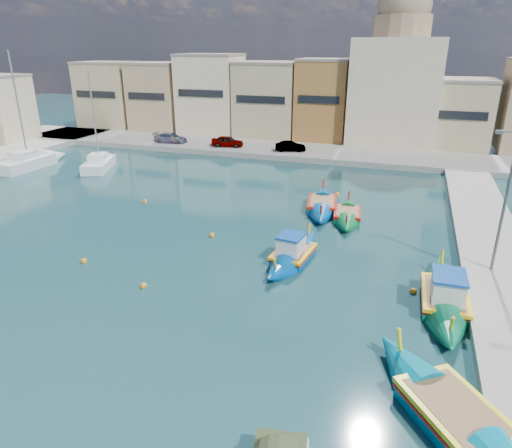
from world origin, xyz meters
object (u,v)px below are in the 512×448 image
at_px(luzzu_cyan_mid, 322,206).
at_px(luzzu_green, 347,216).
at_px(luzzu_blue_cabin, 293,255).
at_px(luzzu_cyan_south, 453,417).
at_px(quay_street_lamp, 504,202).
at_px(yacht_north, 103,161).
at_px(church_block, 397,76).
at_px(yacht_midnorth, 40,160).
at_px(luzzu_turquoise_cabin, 444,299).

distance_m(luzzu_cyan_mid, luzzu_green, 2.61).
height_order(luzzu_blue_cabin, luzzu_cyan_south, luzzu_blue_cabin).
relative_size(quay_street_lamp, yacht_north, 0.77).
distance_m(church_block, yacht_midnorth, 41.50).
distance_m(quay_street_lamp, yacht_midnorth, 43.80).
xyz_separation_m(church_block, yacht_north, (-27.96, -19.74, -8.00)).
bearing_deg(luzzu_blue_cabin, church_block, 84.85).
height_order(luzzu_green, yacht_north, yacht_north).
bearing_deg(luzzu_cyan_south, yacht_midnorth, 148.62).
distance_m(quay_street_lamp, luzzu_green, 11.58).
bearing_deg(church_block, luzzu_cyan_south, -83.77).
bearing_deg(yacht_north, yacht_midnorth, -162.66).
xyz_separation_m(church_block, yacht_midnorth, (-34.44, -21.76, -7.92)).
relative_size(luzzu_cyan_mid, yacht_north, 0.86).
xyz_separation_m(church_block, luzzu_blue_cabin, (-3.19, -35.45, -8.08)).
bearing_deg(luzzu_cyan_mid, quay_street_lamp, -36.49).
relative_size(luzzu_green, yacht_midnorth, 0.59).
xyz_separation_m(luzzu_turquoise_cabin, luzzu_cyan_south, (-0.00, -7.86, -0.06)).
height_order(luzzu_green, yacht_midnorth, yacht_midnorth).
relative_size(luzzu_turquoise_cabin, luzzu_cyan_south, 1.10).
xyz_separation_m(quay_street_lamp, luzzu_turquoise_cabin, (-2.44, -3.95, -3.97)).
height_order(luzzu_turquoise_cabin, luzzu_cyan_mid, luzzu_turquoise_cabin).
bearing_deg(luzzu_green, yacht_north, 163.86).
xyz_separation_m(quay_street_lamp, yacht_north, (-35.40, 14.26, -3.93)).
xyz_separation_m(luzzu_blue_cabin, yacht_north, (-24.76, 15.72, 0.08)).
distance_m(luzzu_turquoise_cabin, luzzu_blue_cabin, 8.57).
distance_m(yacht_north, yacht_midnorth, 6.79).
height_order(luzzu_cyan_mid, yacht_north, yacht_north).
relative_size(church_block, luzzu_cyan_south, 2.23).
bearing_deg(luzzu_green, luzzu_cyan_south, -71.29).
bearing_deg(yacht_midnorth, church_block, 32.29).
relative_size(luzzu_blue_cabin, yacht_midnorth, 0.63).
distance_m(quay_street_lamp, luzzu_blue_cabin, 11.46).
distance_m(quay_street_lamp, yacht_north, 38.37).
bearing_deg(yacht_midnorth, yacht_north, 17.34).
height_order(luzzu_blue_cabin, luzzu_cyan_mid, luzzu_blue_cabin).
bearing_deg(luzzu_blue_cabin, luzzu_cyan_mid, 91.05).
bearing_deg(quay_street_lamp, luzzu_cyan_mid, 143.51).
height_order(church_block, luzzu_cyan_south, church_block).
xyz_separation_m(church_block, luzzu_cyan_mid, (-3.37, -26.00, -8.14)).
relative_size(luzzu_turquoise_cabin, luzzu_cyan_mid, 1.04).
bearing_deg(quay_street_lamp, luzzu_cyan_south, -101.69).
relative_size(luzzu_cyan_mid, luzzu_cyan_south, 1.05).
relative_size(quay_street_lamp, luzzu_green, 1.10).
distance_m(church_block, yacht_north, 35.14).
height_order(luzzu_cyan_south, yacht_north, yacht_north).
bearing_deg(luzzu_green, luzzu_turquoise_cabin, -59.33).
bearing_deg(quay_street_lamp, luzzu_turquoise_cabin, -121.73).
height_order(quay_street_lamp, luzzu_cyan_south, quay_street_lamp).
bearing_deg(quay_street_lamp, yacht_north, 158.05).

